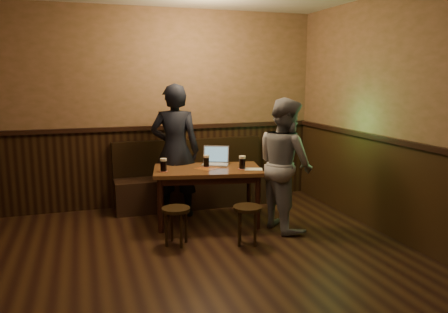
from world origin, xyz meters
name	(u,v)px	position (x,y,z in m)	size (l,w,h in m)	color
room	(198,155)	(0.00, 0.22, 1.20)	(5.04, 6.04, 2.84)	black
bench	(192,184)	(0.57, 2.75, 0.31)	(2.20, 0.50, 0.95)	black
pub_table	(207,176)	(0.57, 1.92, 0.62)	(1.46, 1.01, 0.72)	#5B2B1A
stool_left	(176,215)	(0.03, 1.31, 0.34)	(0.38, 0.38, 0.42)	black
stool_right	(247,214)	(0.79, 1.09, 0.35)	(0.42, 0.42, 0.43)	black
pint_left	(164,165)	(0.01, 1.91, 0.79)	(0.10, 0.10, 0.16)	maroon
pint_mid	(206,161)	(0.58, 2.01, 0.79)	(0.10, 0.10, 0.16)	maroon
pint_right	(242,162)	(0.97, 1.75, 0.80)	(0.11, 0.11, 0.17)	maroon
laptop	(216,160)	(0.74, 2.12, 0.77)	(0.42, 0.38, 0.24)	silver
menu	(253,169)	(1.10, 1.69, 0.72)	(0.22, 0.15, 0.00)	silver
person_suit	(175,151)	(0.26, 2.37, 0.88)	(0.64, 0.42, 1.77)	black
person_grey	(285,164)	(1.42, 1.45, 0.80)	(0.78, 0.61, 1.61)	gray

